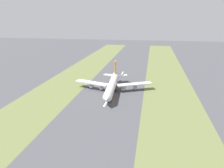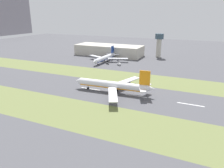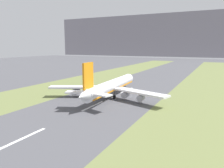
% 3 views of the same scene
% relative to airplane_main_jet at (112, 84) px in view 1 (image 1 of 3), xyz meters
% --- Properties ---
extents(ground_plane, '(800.00, 800.00, 0.00)m').
position_rel_airplane_main_jet_xyz_m(ground_plane, '(0.15, 7.31, -6.02)').
color(ground_plane, '#4C4C51').
extents(grass_median_west, '(40.00, 600.00, 0.01)m').
position_rel_airplane_main_jet_xyz_m(grass_median_west, '(-44.85, 7.31, -6.02)').
color(grass_median_west, olive).
rests_on(grass_median_west, ground).
extents(grass_median_east, '(40.00, 600.00, 0.01)m').
position_rel_airplane_main_jet_xyz_m(grass_median_east, '(45.15, 7.31, -6.02)').
color(grass_median_east, olive).
rests_on(grass_median_east, ground).
extents(centreline_dash_near, '(1.20, 18.00, 0.01)m').
position_rel_airplane_main_jet_xyz_m(centreline_dash_near, '(0.15, -58.10, -6.01)').
color(centreline_dash_near, silver).
rests_on(centreline_dash_near, ground).
extents(centreline_dash_mid, '(1.20, 18.00, 0.01)m').
position_rel_airplane_main_jet_xyz_m(centreline_dash_mid, '(0.15, -18.10, -6.01)').
color(centreline_dash_mid, silver).
rests_on(centreline_dash_mid, ground).
extents(centreline_dash_far, '(1.20, 18.00, 0.01)m').
position_rel_airplane_main_jet_xyz_m(centreline_dash_far, '(0.15, 21.90, -6.01)').
color(centreline_dash_far, silver).
rests_on(centreline_dash_far, ground).
extents(airplane_main_jet, '(64.00, 67.22, 20.20)m').
position_rel_airplane_main_jet_xyz_m(airplane_main_jet, '(0.00, 0.00, 0.00)').
color(airplane_main_jet, white).
rests_on(airplane_main_jet, ground).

